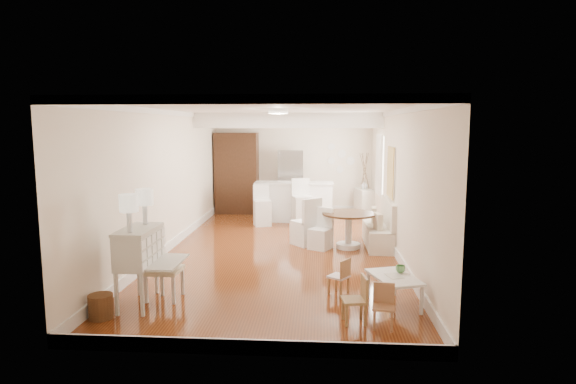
# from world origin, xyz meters

# --- Properties ---
(room) EXTENTS (9.00, 9.04, 2.82)m
(room) POSITION_xyz_m (0.04, 0.32, 1.98)
(room) COLOR brown
(room) RESTS_ON ground
(secretary_bureau) EXTENTS (0.87, 0.89, 1.10)m
(secretary_bureau) POSITION_xyz_m (-1.70, -3.12, 0.55)
(secretary_bureau) COLOR beige
(secretary_bureau) RESTS_ON ground
(gustavian_armchair) EXTENTS (0.53, 0.53, 0.89)m
(gustavian_armchair) POSITION_xyz_m (-1.45, -2.84, 0.44)
(gustavian_armchair) COLOR silver
(gustavian_armchair) RESTS_ON ground
(wicker_basket) EXTENTS (0.42, 0.42, 0.32)m
(wicker_basket) POSITION_xyz_m (-2.05, -3.60, 0.16)
(wicker_basket) COLOR brown
(wicker_basket) RESTS_ON ground
(kids_table) EXTENTS (0.75, 0.97, 0.43)m
(kids_table) POSITION_xyz_m (1.81, -2.91, 0.21)
(kids_table) COLOR white
(kids_table) RESTS_ON ground
(kids_chair_a) EXTENTS (0.34, 0.34, 0.62)m
(kids_chair_a) POSITION_xyz_m (1.22, -3.53, 0.31)
(kids_chair_a) COLOR olive
(kids_chair_a) RESTS_ON ground
(kids_chair_b) EXTENTS (0.37, 0.37, 0.55)m
(kids_chair_b) POSITION_xyz_m (1.07, -2.47, 0.28)
(kids_chair_b) COLOR #B28051
(kids_chair_b) RESTS_ON ground
(kids_chair_c) EXTENTS (0.30, 0.30, 0.55)m
(kids_chair_c) POSITION_xyz_m (1.57, -3.66, 0.28)
(kids_chair_c) COLOR #AC754E
(kids_chair_c) RESTS_ON ground
(banquette) EXTENTS (0.52, 1.60, 0.98)m
(banquette) POSITION_xyz_m (1.99, 0.50, 0.49)
(banquette) COLOR silver
(banquette) RESTS_ON ground
(dining_table) EXTENTS (1.21, 1.21, 0.73)m
(dining_table) POSITION_xyz_m (1.37, 0.29, 0.37)
(dining_table) COLOR #4A2D17
(dining_table) RESTS_ON ground
(slip_chair_near) EXTENTS (0.54, 0.55, 0.83)m
(slip_chair_near) POSITION_xyz_m (0.80, 0.19, 0.42)
(slip_chair_near) COLOR white
(slip_chair_near) RESTS_ON ground
(slip_chair_far) EXTENTS (0.69, 0.69, 1.01)m
(slip_chair_far) POSITION_xyz_m (0.49, 0.52, 0.50)
(slip_chair_far) COLOR white
(slip_chair_far) RESTS_ON ground
(breakfast_counter) EXTENTS (2.05, 0.65, 1.03)m
(breakfast_counter) POSITION_xyz_m (0.10, 3.10, 0.52)
(breakfast_counter) COLOR white
(breakfast_counter) RESTS_ON ground
(bar_stool_left) EXTENTS (0.51, 0.51, 1.02)m
(bar_stool_left) POSITION_xyz_m (-0.66, 2.43, 0.51)
(bar_stool_left) COLOR white
(bar_stool_left) RESTS_ON ground
(bar_stool_right) EXTENTS (0.59, 0.59, 1.17)m
(bar_stool_right) POSITION_xyz_m (0.34, 2.56, 0.59)
(bar_stool_right) COLOR silver
(bar_stool_right) RESTS_ON ground
(pantry_cabinet) EXTENTS (1.20, 0.60, 2.30)m
(pantry_cabinet) POSITION_xyz_m (-1.60, 4.18, 1.15)
(pantry_cabinet) COLOR #381E11
(pantry_cabinet) RESTS_ON ground
(fridge) EXTENTS (0.75, 0.65, 1.80)m
(fridge) POSITION_xyz_m (0.30, 4.15, 0.90)
(fridge) COLOR silver
(fridge) RESTS_ON ground
(sideboard) EXTENTS (0.53, 0.87, 0.77)m
(sideboard) POSITION_xyz_m (2.00, 3.82, 0.39)
(sideboard) COLOR silver
(sideboard) RESTS_ON ground
(pencil_cup) EXTENTS (0.17, 0.17, 0.11)m
(pencil_cup) POSITION_xyz_m (1.92, -2.74, 0.48)
(pencil_cup) COLOR #60A45F
(pencil_cup) RESTS_ON kids_table
(branch_vase) EXTENTS (0.25, 0.25, 0.21)m
(branch_vase) POSITION_xyz_m (2.00, 3.86, 0.88)
(branch_vase) COLOR silver
(branch_vase) RESTS_ON sideboard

